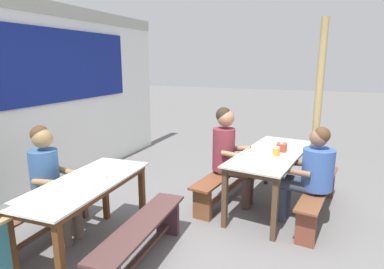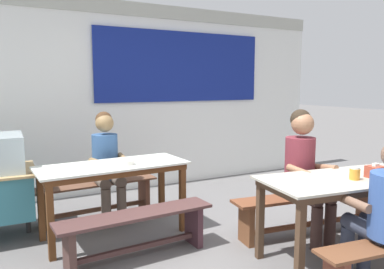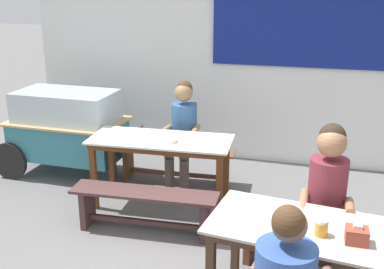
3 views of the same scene
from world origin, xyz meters
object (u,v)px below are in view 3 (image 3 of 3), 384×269
(dining_table_far, at_px, (161,146))
(person_center_facing, at_px, (183,128))
(food_cart, at_px, (67,126))
(person_right_near_table, at_px, (327,196))
(bench_far_front, at_px, (144,204))
(bench_near_back, at_px, (342,247))
(dining_table_near, at_px, (338,242))
(bench_far_back, at_px, (175,161))
(soup_bowl, at_px, (169,140))
(tissue_box, at_px, (357,235))
(condiment_jar, at_px, (321,228))

(dining_table_far, distance_m, person_center_facing, 0.57)
(food_cart, relative_size, person_right_near_table, 1.31)
(dining_table_far, distance_m, bench_far_front, 0.73)
(bench_far_front, bearing_deg, bench_near_back, -9.48)
(person_right_near_table, bearing_deg, dining_table_near, -81.83)
(dining_table_near, distance_m, bench_far_back, 2.86)
(bench_near_back, height_order, soup_bowl, soup_bowl)
(bench_near_back, height_order, person_right_near_table, person_right_near_table)
(dining_table_far, xyz_separation_m, tissue_box, (1.90, -1.65, 0.14))
(bench_far_back, bearing_deg, food_cart, -176.64)
(food_cart, height_order, tissue_box, food_cart)
(bench_far_front, bearing_deg, person_right_near_table, -11.89)
(bench_far_front, bearing_deg, food_cart, 141.87)
(person_right_near_table, bearing_deg, bench_near_back, 16.17)
(bench_far_front, relative_size, soup_bowl, 8.97)
(dining_table_far, relative_size, bench_near_back, 0.86)
(bench_far_back, height_order, bench_far_front, same)
(tissue_box, bearing_deg, person_center_facing, 129.45)
(tissue_box, bearing_deg, dining_table_near, 132.29)
(dining_table_far, height_order, bench_far_back, dining_table_far)
(bench_far_back, relative_size, person_right_near_table, 1.10)
(food_cart, bearing_deg, bench_far_front, -38.13)
(food_cart, bearing_deg, soup_bowl, -21.56)
(dining_table_far, relative_size, person_center_facing, 1.22)
(dining_table_far, relative_size, dining_table_near, 0.84)
(dining_table_far, height_order, condiment_jar, condiment_jar)
(dining_table_far, distance_m, tissue_box, 2.52)
(dining_table_near, bearing_deg, person_right_near_table, 98.17)
(bench_near_back, bearing_deg, condiment_jar, -106.36)
(dining_table_far, relative_size, condiment_jar, 13.86)
(bench_near_back, distance_m, person_right_near_table, 0.49)
(food_cart, bearing_deg, condiment_jar, -34.57)
(tissue_box, bearing_deg, bench_far_front, 151.10)
(condiment_jar, bearing_deg, person_center_facing, 126.31)
(person_right_near_table, relative_size, tissue_box, 9.38)
(dining_table_far, height_order, food_cart, food_cart)
(soup_bowl, bearing_deg, dining_table_near, -40.97)
(dining_table_near, relative_size, bench_far_front, 1.27)
(dining_table_near, xyz_separation_m, person_center_facing, (-1.71, 2.09, 0.03))
(dining_table_far, bearing_deg, condiment_jar, -43.83)
(dining_table_near, height_order, condiment_jar, condiment_jar)
(person_center_facing, bearing_deg, bench_far_back, 153.06)
(bench_near_back, bearing_deg, dining_table_far, 153.78)
(condiment_jar, bearing_deg, person_right_near_table, 86.37)
(bench_far_back, relative_size, soup_bowl, 9.00)
(bench_far_back, relative_size, bench_near_back, 0.81)
(condiment_jar, bearing_deg, dining_table_near, 30.87)
(bench_far_back, xyz_separation_m, person_center_facing, (0.12, -0.06, 0.45))
(dining_table_near, xyz_separation_m, person_right_near_table, (-0.08, 0.57, 0.07))
(food_cart, bearing_deg, bench_near_back, -23.78)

